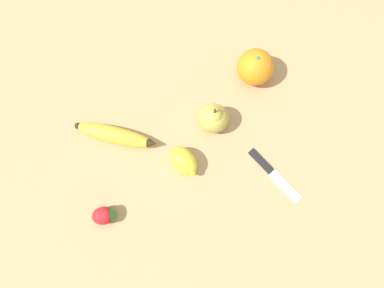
{
  "coord_description": "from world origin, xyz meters",
  "views": [
    {
      "loc": [
        0.06,
        0.14,
        0.82
      ],
      "look_at": [
        -0.02,
        -0.08,
        0.03
      ],
      "focal_mm": 35.0,
      "sensor_mm": 36.0,
      "label": 1
    }
  ],
  "objects_px": {
    "pear": "(214,118)",
    "paring_knife": "(273,173)",
    "orange": "(255,67)",
    "banana": "(116,135)",
    "strawberry": "(105,215)",
    "lemon": "(184,161)"
  },
  "relations": [
    {
      "from": "pear",
      "to": "paring_knife",
      "type": "xyz_separation_m",
      "value": [
        -0.09,
        0.16,
        -0.03
      ]
    },
    {
      "from": "orange",
      "to": "paring_knife",
      "type": "height_order",
      "value": "orange"
    },
    {
      "from": "banana",
      "to": "strawberry",
      "type": "bearing_deg",
      "value": -79.8
    },
    {
      "from": "banana",
      "to": "pear",
      "type": "bearing_deg",
      "value": 23.51
    },
    {
      "from": "banana",
      "to": "pear",
      "type": "height_order",
      "value": "pear"
    },
    {
      "from": "orange",
      "to": "lemon",
      "type": "xyz_separation_m",
      "value": [
        0.23,
        0.16,
        -0.02
      ]
    },
    {
      "from": "pear",
      "to": "lemon",
      "type": "distance_m",
      "value": 0.12
    },
    {
      "from": "banana",
      "to": "strawberry",
      "type": "height_order",
      "value": "same"
    },
    {
      "from": "paring_knife",
      "to": "banana",
      "type": "bearing_deg",
      "value": -55.31
    },
    {
      "from": "orange",
      "to": "strawberry",
      "type": "xyz_separation_m",
      "value": [
        0.42,
        0.22,
        -0.02
      ]
    },
    {
      "from": "orange",
      "to": "pear",
      "type": "xyz_separation_m",
      "value": [
        0.13,
        0.09,
        -0.01
      ]
    },
    {
      "from": "pear",
      "to": "paring_knife",
      "type": "height_order",
      "value": "pear"
    },
    {
      "from": "banana",
      "to": "paring_knife",
      "type": "xyz_separation_m",
      "value": [
        -0.31,
        0.19,
        -0.02
      ]
    },
    {
      "from": "banana",
      "to": "lemon",
      "type": "relative_size",
      "value": 2.07
    },
    {
      "from": "orange",
      "to": "lemon",
      "type": "height_order",
      "value": "orange"
    },
    {
      "from": "pear",
      "to": "strawberry",
      "type": "relative_size",
      "value": 1.48
    },
    {
      "from": "banana",
      "to": "orange",
      "type": "relative_size",
      "value": 2.09
    },
    {
      "from": "banana",
      "to": "pear",
      "type": "distance_m",
      "value": 0.22
    },
    {
      "from": "banana",
      "to": "lemon",
      "type": "distance_m",
      "value": 0.17
    },
    {
      "from": "paring_knife",
      "to": "strawberry",
      "type": "bearing_deg",
      "value": -27.32
    },
    {
      "from": "orange",
      "to": "lemon",
      "type": "bearing_deg",
      "value": 34.74
    },
    {
      "from": "lemon",
      "to": "paring_knife",
      "type": "bearing_deg",
      "value": 155.14
    }
  ]
}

